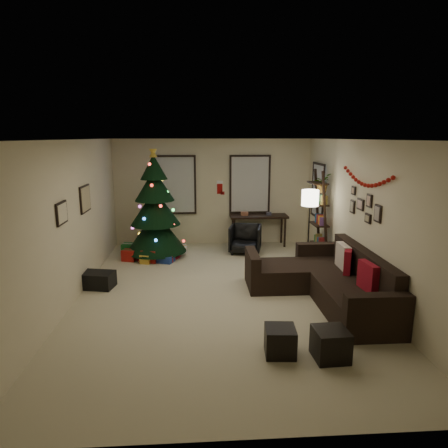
{
  "coord_description": "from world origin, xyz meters",
  "views": [
    {
      "loc": [
        -0.37,
        -6.65,
        2.75
      ],
      "look_at": [
        0.1,
        0.6,
        1.15
      ],
      "focal_mm": 31.93,
      "sensor_mm": 36.0,
      "label": 1
    }
  ],
  "objects": [
    {
      "name": "wall_right",
      "position": [
        2.5,
        0.0,
        1.35
      ],
      "size": [
        0.0,
        7.0,
        7.0
      ],
      "primitive_type": "plane",
      "rotation": [
        1.57,
        0.0,
        -1.57
      ],
      "color": "beige",
      "rests_on": "floor"
    },
    {
      "name": "pillow_cream",
      "position": [
        2.21,
        0.06,
        0.63
      ],
      "size": [
        0.14,
        0.47,
        0.47
      ],
      "primitive_type": "cube",
      "rotation": [
        0.0,
        0.0,
        -0.02
      ],
      "color": "beige",
      "rests_on": "sofa"
    },
    {
      "name": "gallery",
      "position": [
        2.48,
        -0.07,
        1.57
      ],
      "size": [
        0.03,
        1.25,
        0.54
      ],
      "color": "black",
      "rests_on": "wall_right"
    },
    {
      "name": "stocking_left",
      "position": [
        -0.14,
        3.53,
        1.41
      ],
      "size": [
        0.2,
        0.05,
        0.36
      ],
      "color": "#990F0C",
      "rests_on": "wall_back"
    },
    {
      "name": "potted_plant",
      "position": [
        2.3,
        1.76,
        1.83
      ],
      "size": [
        0.61,
        0.62,
        0.53
      ],
      "primitive_type": "imported",
      "rotation": [
        0.0,
        0.0,
        0.96
      ],
      "color": "#4C4C4C",
      "rests_on": "bookshelf"
    },
    {
      "name": "pillow_red_b",
      "position": [
        2.21,
        -0.19,
        0.64
      ],
      "size": [
        0.28,
        0.43,
        0.42
      ],
      "primitive_type": "cube",
      "rotation": [
        0.0,
        0.0,
        -0.43
      ],
      "color": "maroon",
      "rests_on": "sofa"
    },
    {
      "name": "pillow_red_a",
      "position": [
        2.21,
        -1.02,
        0.64
      ],
      "size": [
        0.17,
        0.46,
        0.45
      ],
      "primitive_type": "cube",
      "rotation": [
        0.0,
        0.0,
        0.11
      ],
      "color": "maroon",
      "rests_on": "sofa"
    },
    {
      "name": "wall_left",
      "position": [
        -2.5,
        0.0,
        1.35
      ],
      "size": [
        0.0,
        7.0,
        7.0
      ],
      "primitive_type": "plane",
      "rotation": [
        1.57,
        0.0,
        1.57
      ],
      "color": "beige",
      "rests_on": "floor"
    },
    {
      "name": "ottoman_near",
      "position": [
        0.65,
        -2.04,
        0.18
      ],
      "size": [
        0.41,
        0.41,
        0.37
      ],
      "primitive_type": "cube",
      "rotation": [
        0.0,
        0.0,
        -0.08
      ],
      "color": "black",
      "rests_on": "floor"
    },
    {
      "name": "desk",
      "position": [
        1.16,
        3.22,
        0.7
      ],
      "size": [
        1.46,
        0.52,
        0.79
      ],
      "color": "black",
      "rests_on": "floor"
    },
    {
      "name": "desk_chair",
      "position": [
        0.74,
        2.57,
        0.34
      ],
      "size": [
        0.79,
        0.76,
        0.69
      ],
      "primitive_type": "imported",
      "rotation": [
        0.0,
        0.0,
        -0.22
      ],
      "color": "black",
      "rests_on": "floor"
    },
    {
      "name": "presents",
      "position": [
        -1.46,
        2.24,
        0.12
      ],
      "size": [
        1.5,
        1.19,
        0.3
      ],
      "rotation": [
        0.0,
        0.0,
        0.07
      ],
      "color": "#14591E",
      "rests_on": "floor"
    },
    {
      "name": "floor",
      "position": [
        0.0,
        0.0,
        0.0
      ],
      "size": [
        7.0,
        7.0,
        0.0
      ],
      "primitive_type": "plane",
      "color": "#BEB490",
      "rests_on": "ground"
    },
    {
      "name": "window_back_left",
      "position": [
        -0.95,
        3.47,
        1.55
      ],
      "size": [
        1.05,
        0.06,
        1.5
      ],
      "color": "#728CB2",
      "rests_on": "wall_back"
    },
    {
      "name": "art_map",
      "position": [
        -2.48,
        0.84,
        1.62
      ],
      "size": [
        0.04,
        0.6,
        0.5
      ],
      "color": "black",
      "rests_on": "wall_left"
    },
    {
      "name": "floor_lamp",
      "position": [
        1.95,
        1.41,
        1.39
      ],
      "size": [
        0.35,
        0.35,
        1.67
      ],
      "rotation": [
        0.0,
        0.0,
        0.28
      ],
      "color": "black",
      "rests_on": "floor"
    },
    {
      "name": "ottoman_far",
      "position": [
        1.26,
        -2.18,
        0.2
      ],
      "size": [
        0.43,
        0.43,
        0.39
      ],
      "primitive_type": "cube",
      "rotation": [
        0.0,
        0.0,
        0.05
      ],
      "color": "black",
      "rests_on": "floor"
    },
    {
      "name": "ceiling",
      "position": [
        0.0,
        0.0,
        2.7
      ],
      "size": [
        7.0,
        7.0,
        0.0
      ],
      "primitive_type": "plane",
      "rotation": [
        3.14,
        0.0,
        0.0
      ],
      "color": "white",
      "rests_on": "floor"
    },
    {
      "name": "storage_bin",
      "position": [
        -2.26,
        0.47,
        0.15
      ],
      "size": [
        0.66,
        0.5,
        0.3
      ],
      "primitive_type": "cube",
      "rotation": [
        0.0,
        0.0,
        -0.2
      ],
      "color": "black",
      "rests_on": "floor"
    },
    {
      "name": "window_right_wall",
      "position": [
        2.47,
        2.55,
        1.5
      ],
      "size": [
        0.06,
        0.9,
        1.3
      ],
      "color": "#728CB2",
      "rests_on": "wall_right"
    },
    {
      "name": "bookshelf",
      "position": [
        2.3,
        1.78,
        0.99
      ],
      "size": [
        0.3,
        0.6,
        2.06
      ],
      "color": "black",
      "rests_on": "floor"
    },
    {
      "name": "sofa",
      "position": [
        1.83,
        -0.28,
        0.29
      ],
      "size": [
        1.97,
        2.86,
        0.89
      ],
      "color": "black",
      "rests_on": "floor"
    },
    {
      "name": "wall_front",
      "position": [
        0.0,
        -3.5,
        1.35
      ],
      "size": [
        5.0,
        0.0,
        5.0
      ],
      "primitive_type": "plane",
      "rotation": [
        -1.57,
        0.0,
        0.0
      ],
      "color": "beige",
      "rests_on": "floor"
    },
    {
      "name": "christmas_tree",
      "position": [
        -1.36,
        2.41,
        1.07
      ],
      "size": [
        1.38,
        1.38,
        2.58
      ],
      "rotation": [
        0.0,
        0.0,
        0.23
      ],
      "color": "black",
      "rests_on": "floor"
    },
    {
      "name": "wall_back",
      "position": [
        0.0,
        3.5,
        1.35
      ],
      "size": [
        5.0,
        0.0,
        5.0
      ],
      "primitive_type": "plane",
      "rotation": [
        1.57,
        0.0,
        0.0
      ],
      "color": "beige",
      "rests_on": "floor"
    },
    {
      "name": "window_back_right",
      "position": [
        0.95,
        3.47,
        1.55
      ],
      "size": [
        1.05,
        0.06,
        1.5
      ],
      "color": "#728CB2",
      "rests_on": "wall_back"
    },
    {
      "name": "art_abstract",
      "position": [
        -2.48,
        -0.48,
        1.6
      ],
      "size": [
        0.04,
        0.45,
        0.35
      ],
      "color": "black",
      "rests_on": "wall_left"
    },
    {
      "name": "garland",
      "position": [
        2.45,
        -0.1,
        2.06
      ],
      "size": [
        0.08,
        1.9,
        0.3
      ],
      "primitive_type": null,
      "color": "#A5140C",
      "rests_on": "wall_right"
    },
    {
      "name": "stocking_right",
      "position": [
        0.19,
        3.52,
        1.48
      ],
      "size": [
        0.2,
        0.05,
        0.36
      ],
      "color": "#990F0C",
      "rests_on": "wall_back"
    }
  ]
}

